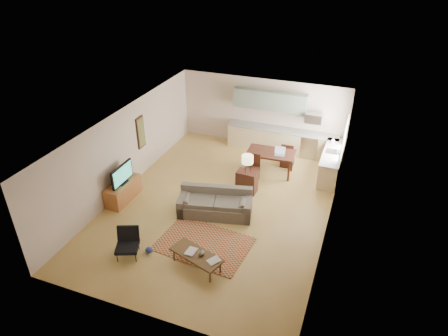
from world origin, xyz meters
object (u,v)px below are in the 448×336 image
at_px(coffee_table, 197,260).
at_px(dining_table, 270,163).
at_px(sofa, 215,203).
at_px(tv_credenza, 123,191).
at_px(armchair, 127,244).
at_px(console_table, 247,182).

relative_size(coffee_table, dining_table, 0.85).
height_order(sofa, tv_credenza, sofa).
relative_size(tv_credenza, dining_table, 0.83).
height_order(tv_credenza, dining_table, dining_table).
bearing_deg(armchair, sofa, 37.87).
bearing_deg(armchair, tv_credenza, 103.37).
bearing_deg(console_table, sofa, -106.15).
bearing_deg(sofa, console_table, 57.86).
xyz_separation_m(armchair, tv_credenza, (-1.55, 2.18, -0.06)).
bearing_deg(dining_table, armchair, -116.39).
xyz_separation_m(sofa, console_table, (0.50, 1.50, -0.02)).
bearing_deg(console_table, armchair, -113.57).
xyz_separation_m(sofa, tv_credenza, (-2.99, -0.31, -0.08)).
height_order(armchair, console_table, armchair).
bearing_deg(tv_credenza, console_table, 27.32).
relative_size(armchair, tv_credenza, 0.56).
relative_size(coffee_table, tv_credenza, 1.03).
height_order(tv_credenza, console_table, console_table).
height_order(sofa, console_table, sofa).
bearing_deg(armchair, dining_table, 44.58).
bearing_deg(tv_credenza, dining_table, 39.78).
bearing_deg(armchair, coffee_table, -13.82).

